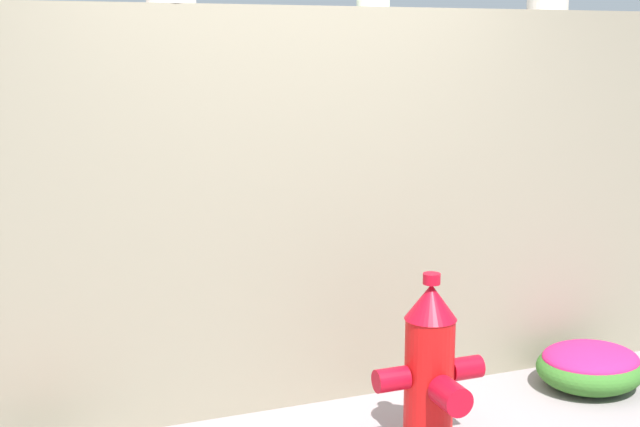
% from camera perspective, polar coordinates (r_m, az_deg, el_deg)
% --- Properties ---
extents(stone_wall, '(5.87, 0.29, 2.07)m').
position_cam_1_polar(stone_wall, '(4.37, -2.57, 0.24)').
color(stone_wall, gray).
rests_on(stone_wall, ground).
extents(fire_hydrant, '(0.55, 0.45, 0.86)m').
position_cam_1_polar(fire_hydrant, '(4.00, 7.53, -10.66)').
color(fire_hydrant, red).
rests_on(fire_hydrant, ground).
extents(flower_bush_right, '(0.61, 0.55, 0.26)m').
position_cam_1_polar(flower_bush_right, '(4.97, 17.92, -9.80)').
color(flower_bush_right, '#356F26').
rests_on(flower_bush_right, ground).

